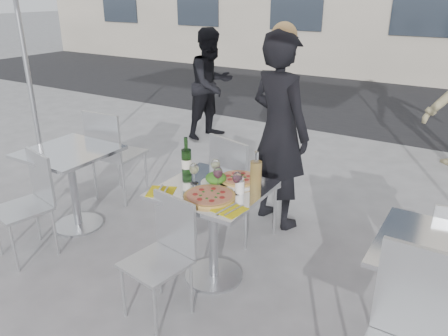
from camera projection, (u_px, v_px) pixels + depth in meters
The scene contains 23 objects.
ground at pixel (214, 277), 3.35m from camera, with size 80.00×80.00×0.00m, color slate.
street_asphalt at pixel (395, 103), 8.48m from camera, with size 24.00×5.00×0.00m, color black.
main_table at pixel (213, 214), 3.15m from camera, with size 0.72×0.72×0.75m.
side_table_left at pixel (72, 172), 3.88m from camera, with size 0.72×0.72×0.75m.
side_table_right at pixel (440, 282), 2.42m from camera, with size 0.72×0.72×0.75m.
chair_far at pixel (238, 180), 3.68m from camera, with size 0.53×0.54×0.94m.
chair_near at pixel (165, 248), 2.84m from camera, with size 0.42×0.43×0.81m.
side_chair_lfar at pixel (112, 148), 4.38m from camera, with size 0.47×0.48×0.96m.
side_chair_lnear at pixel (31, 196), 3.50m from camera, with size 0.46×0.47×0.85m.
woman_diner at pixel (279, 132), 3.86m from camera, with size 0.64×0.42×1.76m, color black.
pedestrian_a at pixel (211, 84), 6.27m from camera, with size 0.76×0.60×1.57m, color black.
pizza_near at pixel (209, 196), 2.92m from camera, with size 0.35×0.35×0.02m.
pizza_far at pixel (238, 179), 3.17m from camera, with size 0.32×0.32×0.03m.
salad_plate at pixel (216, 179), 3.12m from camera, with size 0.22×0.22×0.09m.
wine_bottle at pixel (186, 161), 3.25m from camera, with size 0.07×0.08×0.29m.
carafe at pixel (256, 176), 2.98m from camera, with size 0.08×0.08×0.29m.
sugar_shaker at pixel (240, 186), 2.98m from camera, with size 0.06×0.06×0.11m.
wineglass_white_a at pixel (194, 169), 3.10m from camera, with size 0.07×0.07×0.16m.
wineglass_white_b at pixel (216, 165), 3.18m from camera, with size 0.07×0.07×0.16m.
wineglass_red_a at pixel (218, 173), 3.03m from camera, with size 0.07×0.07×0.16m.
wineglass_red_b at pixel (237, 179), 2.95m from camera, with size 0.07×0.07×0.16m.
napkin_left at pixel (161, 191), 3.01m from camera, with size 0.24×0.24×0.01m.
napkin_right at pixel (230, 209), 2.76m from camera, with size 0.21×0.21×0.01m.
Camera 1 is at (1.53, -2.33, 2.04)m, focal length 35.00 mm.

